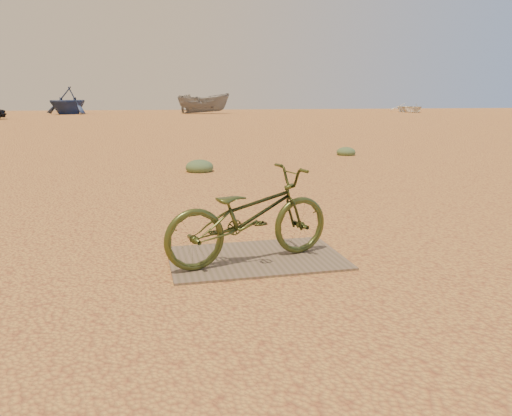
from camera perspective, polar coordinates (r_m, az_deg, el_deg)
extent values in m
plane|color=gold|center=(5.08, 1.02, -4.98)|extent=(120.00, 120.00, 0.00)
cube|color=brown|center=(4.85, 0.00, -5.72)|extent=(1.66, 1.07, 0.02)
imported|color=#3B461E|center=(4.62, -0.75, -0.88)|extent=(1.76, 0.98, 0.87)
imported|color=navy|center=(50.26, -20.72, 11.43)|extent=(6.04, 6.24, 2.51)
imported|color=slate|center=(49.20, -5.98, 11.80)|extent=(5.10, 2.27, 1.92)
imported|color=white|center=(55.74, 17.18, 10.91)|extent=(4.16, 5.20, 0.96)
ellipsoid|color=#5D744C|center=(10.62, -6.46, 4.17)|extent=(0.59, 0.59, 0.32)
ellipsoid|color=#5D744C|center=(13.81, 10.23, 5.97)|extent=(0.51, 0.51, 0.28)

